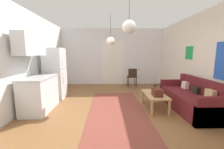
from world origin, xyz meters
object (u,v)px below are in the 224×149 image
at_px(accent_chair, 132,76).
at_px(pendant_lamp_near, 129,27).
at_px(refrigerator, 55,73).
at_px(couch, 191,99).
at_px(bamboo_vase, 155,88).
at_px(handbag, 157,92).
at_px(pendant_lamp_far, 110,41).
at_px(coffee_table, 155,96).

relative_size(accent_chair, pendant_lamp_near, 1.02).
bearing_deg(refrigerator, accent_chair, 27.22).
relative_size(couch, refrigerator, 1.15).
height_order(bamboo_vase, handbag, bamboo_vase).
xyz_separation_m(couch, bamboo_vase, (-0.93, 0.24, 0.25)).
bearing_deg(pendant_lamp_far, refrigerator, 174.85).
bearing_deg(refrigerator, handbag, -22.35).
relative_size(couch, bamboo_vase, 4.51).
bearing_deg(pendant_lamp_near, handbag, 40.70).
xyz_separation_m(handbag, accent_chair, (-0.17, 2.72, -0.03)).
bearing_deg(refrigerator, bamboo_vase, -16.15).
distance_m(handbag, accent_chair, 2.73).
xyz_separation_m(coffee_table, accent_chair, (-0.18, 2.52, 0.12)).
bearing_deg(couch, refrigerator, 164.18).
bearing_deg(bamboo_vase, couch, -14.70).
bearing_deg(bamboo_vase, pendant_lamp_near, -130.00).
distance_m(refrigerator, pendant_lamp_near, 3.16).
distance_m(bamboo_vase, accent_chair, 2.38).
xyz_separation_m(couch, coffee_table, (-0.97, 0.09, 0.08)).
xyz_separation_m(refrigerator, pendant_lamp_near, (2.16, -2.00, 1.15)).
height_order(bamboo_vase, pendant_lamp_far, pendant_lamp_far).
bearing_deg(refrigerator, pendant_lamp_near, -42.83).
xyz_separation_m(couch, pendant_lamp_near, (-1.86, -0.86, 1.71)).
height_order(handbag, refrigerator, refrigerator).
distance_m(bamboo_vase, handbag, 0.36).
xyz_separation_m(handbag, pendant_lamp_far, (-1.18, 1.08, 1.38)).
distance_m(couch, handbag, 1.02).
bearing_deg(pendant_lamp_far, bamboo_vase, -30.60).
height_order(bamboo_vase, pendant_lamp_near, pendant_lamp_near).
xyz_separation_m(handbag, refrigerator, (-3.03, 1.25, 0.32)).
distance_m(handbag, refrigerator, 3.30).
relative_size(refrigerator, pendant_lamp_near, 2.04).
bearing_deg(couch, pendant_lamp_far, 155.79).
xyz_separation_m(bamboo_vase, pendant_lamp_far, (-1.23, 0.73, 1.37)).
xyz_separation_m(couch, pendant_lamp_far, (-2.16, 0.97, 1.61)).
xyz_separation_m(coffee_table, bamboo_vase, (0.04, 0.15, 0.16)).
distance_m(bamboo_vase, pendant_lamp_far, 1.98).
bearing_deg(pendant_lamp_far, couch, -24.21).
height_order(couch, refrigerator, refrigerator).
bearing_deg(handbag, refrigerator, 157.65).
height_order(coffee_table, bamboo_vase, bamboo_vase).
relative_size(couch, handbag, 6.31).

